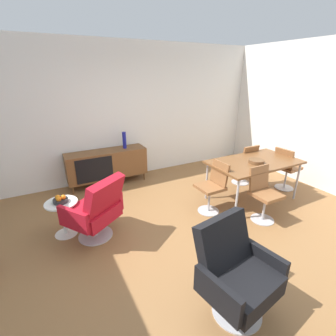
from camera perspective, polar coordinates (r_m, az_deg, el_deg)
name	(u,v)px	position (r m, az deg, el deg)	size (l,w,h in m)	color
ground_plane	(188,235)	(3.68, 4.76, -15.38)	(8.32, 8.32, 0.00)	olive
wall_back	(124,113)	(5.37, -10.18, 12.57)	(6.80, 0.12, 2.80)	white
sideboard	(107,164)	(5.18, -14.02, 0.94)	(1.60, 0.45, 0.72)	brown
vase_cobalt	(124,140)	(5.15, -10.14, 6.39)	(0.08, 0.08, 0.34)	navy
dining_table	(254,163)	(4.58, 19.46, 1.02)	(1.60, 0.90, 0.74)	brown
wooden_bowl_on_table	(256,161)	(4.47, 19.87, 1.46)	(0.26, 0.26, 0.06)	brown
dining_chair_far_end	(286,167)	(5.31, 25.79, 0.22)	(0.45, 0.43, 0.86)	brown
dining_chair_front_left	(263,192)	(4.08, 21.32, -5.23)	(0.40, 0.43, 0.86)	brown
dining_chair_near_window	(213,185)	(4.09, 10.44, -3.97)	(0.43, 0.41, 0.86)	brown
dining_chair_back_right	(245,163)	(5.25, 17.41, 1.20)	(0.40, 0.43, 0.86)	brown
lounge_chair_red	(96,209)	(3.52, -16.43, -9.05)	(0.90, 0.89, 0.95)	red
armchair_black_shell	(236,271)	(2.56, 15.46, -22.10)	(0.79, 0.74, 0.95)	black
side_table_round	(63,214)	(3.82, -23.24, -9.93)	(0.44, 0.44, 0.52)	white
fruit_bowl	(60,200)	(3.71, -23.79, -6.77)	(0.20, 0.20, 0.11)	#262628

